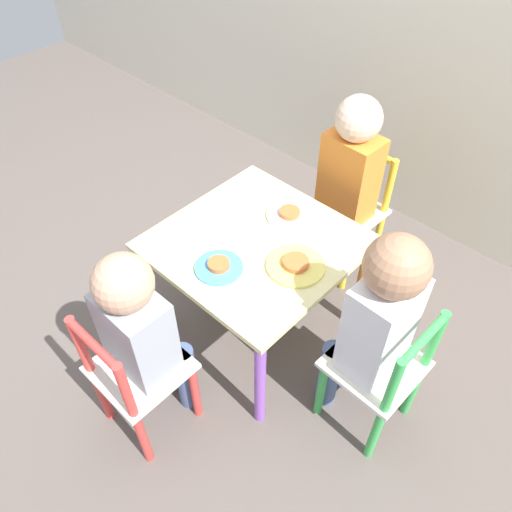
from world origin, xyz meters
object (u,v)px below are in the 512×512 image
object	(u,v)px
chair_red	(136,377)
child_back	(347,177)
kids_table	(256,255)
child_front	(143,329)
plate_back	(289,215)
child_right	(376,318)
plate_front	(219,267)
chair_yellow	(349,213)
chair_green	(380,373)
plate_right	(296,265)

from	to	relation	value
chair_red	child_back	size ratio (longest dim) A/B	0.68
kids_table	child_front	bearing A→B (deg)	-89.81
child_back	plate_back	bearing A→B (deg)	-91.54
child_back	chair_red	bearing A→B (deg)	-88.44
plate_back	child_right	bearing A→B (deg)	-21.24
child_back	plate_front	world-z (taller)	child_back
chair_yellow	chair_green	world-z (taller)	same
child_right	plate_back	world-z (taller)	child_right
chair_yellow	plate_right	distance (m)	0.59
chair_yellow	child_front	world-z (taller)	child_front
child_back	kids_table	bearing A→B (deg)	-90.00
chair_red	chair_yellow	bearing A→B (deg)	-91.47
child_front	plate_front	xyz separation A→B (m)	(-0.00, 0.30, 0.03)
plate_right	chair_green	bearing A→B (deg)	-2.53
chair_yellow	child_front	size ratio (longest dim) A/B	0.73
child_front	kids_table	bearing A→B (deg)	-90.00
chair_yellow	chair_green	size ratio (longest dim) A/B	1.00
child_back	child_right	size ratio (longest dim) A/B	1.01
chair_yellow	child_right	xyz separation A→B (m)	(0.45, -0.55, 0.22)
chair_green	child_right	size ratio (longest dim) A/B	0.68
child_back	plate_right	world-z (taller)	child_back
chair_yellow	plate_front	distance (m)	0.73
child_back	plate_back	size ratio (longest dim) A/B	5.01
kids_table	plate_front	distance (m)	0.18
child_front	plate_front	distance (m)	0.30
plate_back	chair_red	bearing A→B (deg)	-89.85
child_right	chair_red	bearing A→B (deg)	-40.54
plate_back	plate_front	bearing A→B (deg)	-90.00
chair_red	child_right	distance (m)	0.73
plate_front	chair_red	bearing A→B (deg)	-89.72
kids_table	plate_right	world-z (taller)	plate_right
child_back	plate_front	distance (m)	0.64
chair_red	child_back	xyz separation A→B (m)	(0.02, 1.01, 0.21)
plate_front	child_right	bearing A→B (deg)	18.18
kids_table	plate_back	xyz separation A→B (m)	(0.00, 0.17, 0.07)
chair_red	chair_green	size ratio (longest dim) A/B	1.00
chair_red	child_back	world-z (taller)	child_back
child_right	chair_green	bearing A→B (deg)	90.00
chair_yellow	child_front	distance (m)	1.02
chair_green	child_front	world-z (taller)	child_front
plate_front	kids_table	bearing A→B (deg)	90.00
kids_table	child_back	size ratio (longest dim) A/B	0.76
child_back	child_front	bearing A→B (deg)	-88.53
kids_table	child_front	size ratio (longest dim) A/B	0.82
child_back	child_front	world-z (taller)	child_back
chair_green	child_right	bearing A→B (deg)	-90.00
plate_front	plate_right	xyz separation A→B (m)	(0.17, 0.17, -0.00)
chair_red	child_front	bearing A→B (deg)	-90.00
chair_yellow	child_back	distance (m)	0.22
chair_red	plate_right	bearing A→B (deg)	-107.67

